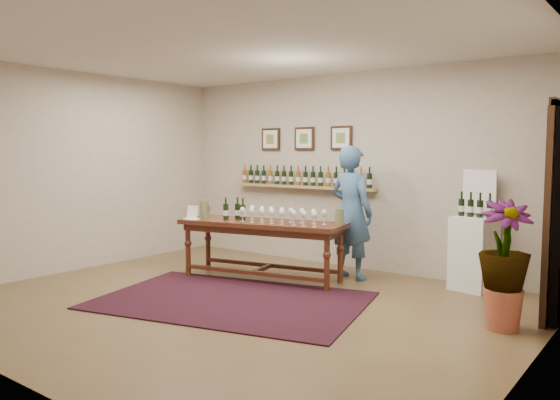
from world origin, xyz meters
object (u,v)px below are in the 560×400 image
Objects in this scene: display_pedestal at (474,253)px; potted_plant at (504,265)px; person at (351,213)px; tasting_table at (262,230)px.

potted_plant reaches higher than display_pedestal.
display_pedestal is 1.60m from person.
display_pedestal is 0.51× the size of person.
tasting_table is at bearing 176.10° from potted_plant.
person reaches higher than potted_plant.
tasting_table is at bearing 49.82° from person.
tasting_table is 2.15× the size of potted_plant.
tasting_table is at bearing -154.52° from display_pedestal.
potted_plant is at bearing 165.24° from person.
potted_plant is at bearing -62.35° from display_pedestal.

